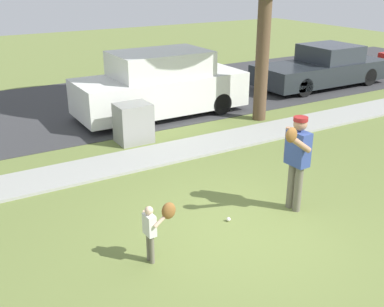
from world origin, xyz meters
The scene contains 9 objects.
ground_plane centered at (0.00, 3.50, 0.00)m, with size 48.00×48.00×0.00m, color olive.
sidewalk_strip centered at (0.00, 3.60, 0.03)m, with size 36.00×1.20×0.06m, color #A3A39E.
road_surface centered at (0.00, 8.60, 0.01)m, with size 36.00×6.80×0.02m, color #38383A.
person_adult centered at (1.16, 0.05, 1.09)m, with size 0.69×0.67×1.75m.
person_child centered at (-1.67, -0.13, 0.64)m, with size 0.44×0.36×0.98m.
baseball centered at (-0.08, 0.29, 0.04)m, with size 0.07×0.07×0.07m, color white.
utility_cabinet centered at (0.15, 4.78, 0.50)m, with size 0.85×0.69×0.99m, color gray.
parked_van_white centered at (1.80, 6.48, 0.90)m, with size 5.00×1.95×1.88m.
parked_pickup_dark centered at (8.61, 6.73, 0.67)m, with size 5.20×1.95×1.48m.
Camera 1 is at (-4.21, -5.44, 4.08)m, focal length 43.34 mm.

